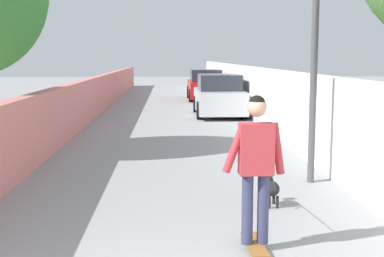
# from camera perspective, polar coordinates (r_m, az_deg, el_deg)

# --- Properties ---
(ground_plane) EXTENTS (80.00, 80.00, 0.00)m
(ground_plane) POSITION_cam_1_polar(r_m,az_deg,el_deg) (17.98, -2.10, 0.79)
(ground_plane) COLOR gray
(wall_left) EXTENTS (48.00, 0.30, 1.44)m
(wall_left) POSITION_cam_1_polar(r_m,az_deg,el_deg) (16.15, -12.42, 2.38)
(wall_left) COLOR #CC726B
(wall_left) RESTS_ON ground
(fence_right) EXTENTS (48.00, 0.30, 1.83)m
(fence_right) POSITION_cam_1_polar(r_m,az_deg,el_deg) (16.19, 8.29, 3.19)
(fence_right) COLOR white
(fence_right) RESTS_ON ground
(lamp_post) EXTENTS (0.36, 0.36, 4.34)m
(lamp_post) POSITION_cam_1_polar(r_m,az_deg,el_deg) (9.33, 13.28, 12.36)
(lamp_post) COLOR #4C4C51
(lamp_post) RESTS_ON ground
(skateboard) EXTENTS (0.80, 0.22, 0.08)m
(skateboard) POSITION_cam_1_polar(r_m,az_deg,el_deg) (6.18, 6.81, -12.40)
(skateboard) COLOR brown
(skateboard) RESTS_ON ground
(person_skateboarder) EXTENTS (0.23, 0.71, 1.69)m
(person_skateboarder) POSITION_cam_1_polar(r_m,az_deg,el_deg) (5.91, 6.97, -3.19)
(person_skateboarder) COLOR #333859
(person_skateboarder) RESTS_ON skateboard
(dog) EXTENTS (2.09, 0.66, 1.06)m
(dog) POSITION_cam_1_polar(r_m,az_deg,el_deg) (7.90, 8.58, -6.35)
(dog) COLOR black
(dog) RESTS_ON ground
(car_near) EXTENTS (3.95, 1.80, 1.54)m
(car_near) POSITION_cam_1_polar(r_m,az_deg,el_deg) (19.74, 2.95, 3.50)
(car_near) COLOR silver
(car_near) RESTS_ON ground
(car_far) EXTENTS (4.04, 1.80, 1.54)m
(car_far) POSITION_cam_1_polar(r_m,az_deg,el_deg) (26.90, 1.47, 4.65)
(car_far) COLOR #B71414
(car_far) RESTS_ON ground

